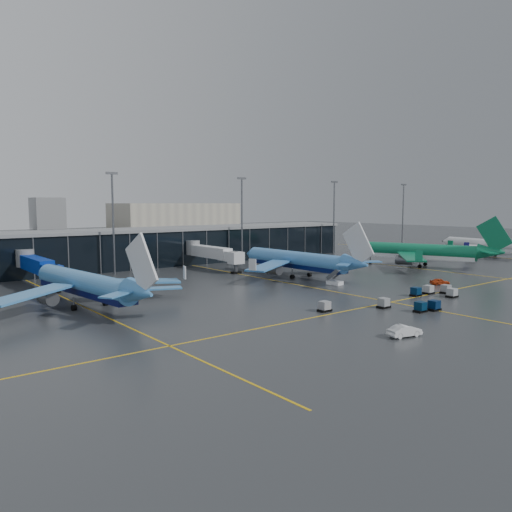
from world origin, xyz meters
TOP-DOWN VIEW (x-y plane):
  - ground at (0.00, 0.00)m, footprint 600.00×600.00m
  - terminal_pier at (0.00, 62.00)m, footprint 142.00×17.00m
  - jet_bridges at (-35.00, 42.99)m, footprint 94.00×27.50m
  - flood_masts at (5.00, 50.00)m, footprint 203.00×0.50m
  - distant_hangars at (49.94, 270.08)m, footprint 260.00×71.00m
  - taxi_lines at (10.00, 10.61)m, footprint 220.00×120.00m
  - airliner_arkefly at (-34.71, 15.83)m, footprint 40.61×45.13m
  - airliner_klm_near at (17.97, 19.02)m, footprint 38.06×43.15m
  - airliner_aer_lingus at (58.33, 12.63)m, footprint 51.73×55.07m
  - airliner_ba at (101.25, 14.06)m, footprint 40.36×44.42m
  - baggage_carts at (13.34, -17.71)m, footprint 33.31×12.34m
  - mobile_airstair at (16.65, 4.78)m, footprint 2.69×3.52m
  - service_van_red at (34.46, -9.78)m, footprint 4.40×3.71m
  - service_van_white at (-8.22, -30.66)m, footprint 5.13×2.71m

SIDE VIEW (x-z plane):
  - ground at x=0.00m, z-range 0.00..0.00m
  - taxi_lines at x=10.00m, z-range 0.00..0.02m
  - service_van_red at x=34.46m, z-range 0.00..1.42m
  - baggage_carts at x=13.34m, z-range -0.09..1.61m
  - mobile_airstair at x=16.65m, z-range -0.95..2.49m
  - service_van_white at x=-8.22m, z-range 0.00..1.61m
  - jet_bridges at x=-35.00m, z-range 0.95..8.15m
  - terminal_pier at x=0.00m, z-range 0.07..10.77m
  - airliner_ba at x=101.25m, z-range 0.00..12.19m
  - airliner_arkefly at x=-34.71m, z-range 0.00..12.78m
  - airliner_klm_near at x=17.97m, z-range 0.00..13.06m
  - airliner_aer_lingus at x=58.33m, z-range 0.00..13.71m
  - distant_hangars at x=49.94m, z-range -2.21..19.79m
  - flood_masts at x=5.00m, z-range 1.06..26.56m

